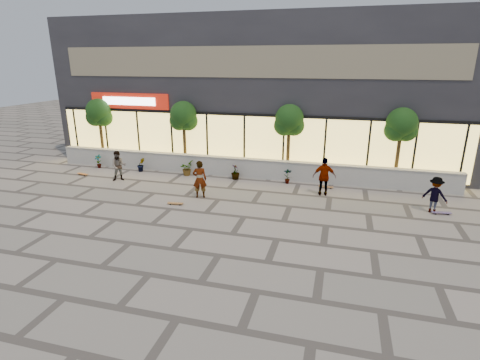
% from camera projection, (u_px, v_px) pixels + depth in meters
% --- Properties ---
extents(ground, '(80.00, 80.00, 0.00)m').
position_uv_depth(ground, '(191.00, 229.00, 14.10)').
color(ground, gray).
rests_on(ground, ground).
extents(planter_wall, '(22.00, 0.42, 1.04)m').
position_uv_depth(planter_wall, '(240.00, 167.00, 20.37)').
color(planter_wall, silver).
rests_on(planter_wall, ground).
extents(retail_building, '(24.00, 9.17, 8.50)m').
position_uv_depth(retail_building, '(262.00, 90.00, 24.28)').
color(retail_building, '#27272C').
rests_on(retail_building, ground).
extents(shrub_a, '(0.43, 0.29, 0.81)m').
position_uv_depth(shrub_a, '(98.00, 161.00, 22.03)').
color(shrub_a, '#173C13').
rests_on(shrub_a, ground).
extents(shrub_b, '(0.57, 0.57, 0.81)m').
position_uv_depth(shrub_b, '(141.00, 165.00, 21.33)').
color(shrub_b, '#173C13').
rests_on(shrub_b, ground).
extents(shrub_c, '(0.68, 0.77, 0.81)m').
position_uv_depth(shrub_c, '(187.00, 168.00, 20.63)').
color(shrub_c, '#173C13').
rests_on(shrub_c, ground).
extents(shrub_d, '(0.64, 0.64, 0.81)m').
position_uv_depth(shrub_d, '(235.00, 172.00, 19.93)').
color(shrub_d, '#173C13').
rests_on(shrub_d, ground).
extents(shrub_e, '(0.46, 0.35, 0.81)m').
position_uv_depth(shrub_e, '(288.00, 176.00, 19.23)').
color(shrub_e, '#173C13').
rests_on(shrub_e, ground).
extents(tree_west, '(1.60, 1.50, 3.92)m').
position_uv_depth(tree_west, '(99.00, 114.00, 22.52)').
color(tree_west, '#4C371B').
rests_on(tree_west, ground).
extents(tree_midwest, '(1.60, 1.50, 3.92)m').
position_uv_depth(tree_midwest, '(183.00, 118.00, 21.15)').
color(tree_midwest, '#4C371B').
rests_on(tree_midwest, ground).
extents(tree_mideast, '(1.60, 1.50, 3.92)m').
position_uv_depth(tree_mideast, '(289.00, 122.00, 19.64)').
color(tree_mideast, '#4C371B').
rests_on(tree_mideast, ground).
extents(tree_east, '(1.60, 1.50, 3.92)m').
position_uv_depth(tree_east, '(401.00, 127.00, 18.27)').
color(tree_east, '#4C371B').
rests_on(tree_east, ground).
extents(skater_center, '(0.74, 0.60, 1.75)m').
position_uv_depth(skater_center, '(200.00, 179.00, 17.15)').
color(skater_center, white).
rests_on(skater_center, ground).
extents(skater_left, '(0.97, 0.89, 1.60)m').
position_uv_depth(skater_left, '(119.00, 166.00, 19.59)').
color(skater_left, '#958560').
rests_on(skater_left, ground).
extents(skater_right_near, '(1.10, 0.53, 1.81)m').
position_uv_depth(skater_right_near, '(324.00, 177.00, 17.41)').
color(skater_right_near, silver).
rests_on(skater_right_near, ground).
extents(skater_right_far, '(1.15, 0.97, 1.54)m').
position_uv_depth(skater_right_far, '(435.00, 195.00, 15.44)').
color(skater_right_far, maroon).
rests_on(skater_right_far, ground).
extents(skateboard_center, '(0.72, 0.26, 0.09)m').
position_uv_depth(skateboard_center, '(175.00, 203.00, 16.47)').
color(skateboard_center, '#9A6432').
rests_on(skateboard_center, ground).
extents(skateboard_left, '(0.75, 0.34, 0.09)m').
position_uv_depth(skateboard_left, '(83.00, 174.00, 20.73)').
color(skateboard_left, orange).
rests_on(skateboard_left, ground).
extents(skateboard_right_near, '(0.72, 0.20, 0.09)m').
position_uv_depth(skateboard_right_near, '(326.00, 187.00, 18.61)').
color(skateboard_right_near, brown).
rests_on(skateboard_right_near, ground).
extents(skateboard_right_far, '(0.79, 0.30, 0.09)m').
position_uv_depth(skateboard_right_far, '(441.00, 213.00, 15.44)').
color(skateboard_right_far, '#524178').
rests_on(skateboard_right_far, ground).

